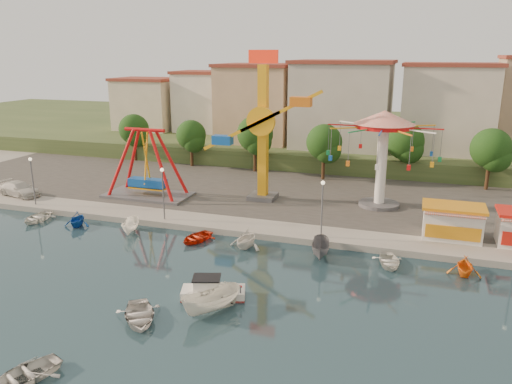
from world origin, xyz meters
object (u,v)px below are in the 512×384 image
at_px(wave_swinger, 383,137).
at_px(cabin_motorboat, 212,292).
at_px(rowboat_a, 139,315).
at_px(skiff, 211,301).
at_px(kamikaze_tower, 266,132).
at_px(van, 19,189).
at_px(pirate_ship_ride, 147,164).

height_order(wave_swinger, cabin_motorboat, wave_swinger).
height_order(wave_swinger, rowboat_a, wave_swinger).
height_order(cabin_motorboat, rowboat_a, cabin_motorboat).
height_order(cabin_motorboat, skiff, skiff).
relative_size(wave_swinger, cabin_motorboat, 2.43).
bearing_deg(kamikaze_tower, rowboat_a, -90.27).
xyz_separation_m(cabin_motorboat, van, (-30.97, 15.09, 0.99)).
bearing_deg(rowboat_a, skiff, -3.50).
bearing_deg(van, kamikaze_tower, -63.09).
distance_m(pirate_ship_ride, van, 15.43).
xyz_separation_m(kamikaze_tower, skiff, (3.92, -24.77, -7.45)).
xyz_separation_m(wave_swinger, cabin_motorboat, (-9.41, -24.23, -7.77)).
bearing_deg(cabin_motorboat, pirate_ship_ride, 112.08).
xyz_separation_m(kamikaze_tower, rowboat_a, (-0.13, -27.19, -7.90)).
bearing_deg(kamikaze_tower, wave_swinger, 7.22).
height_order(kamikaze_tower, wave_swinger, kamikaze_tower).
height_order(wave_swinger, van, wave_swinger).
distance_m(kamikaze_tower, cabin_motorboat, 24.18).
relative_size(pirate_ship_ride, cabin_motorboat, 2.09).
bearing_deg(wave_swinger, rowboat_a, -113.61).
bearing_deg(rowboat_a, van, 110.36).
distance_m(cabin_motorboat, van, 34.47).
height_order(wave_swinger, skiff, wave_swinger).
height_order(cabin_motorboat, van, van).
xyz_separation_m(wave_swinger, van, (-40.39, -9.14, -6.78)).
relative_size(rowboat_a, van, 0.73).
distance_m(kamikaze_tower, van, 29.76).
height_order(pirate_ship_ride, skiff, pirate_ship_ride).
xyz_separation_m(pirate_ship_ride, rowboat_a, (13.37, -24.18, -3.97)).
xyz_separation_m(pirate_ship_ride, van, (-14.44, -4.55, -2.98)).
xyz_separation_m(wave_swinger, rowboat_a, (-12.57, -28.77, -7.77)).
bearing_deg(kamikaze_tower, skiff, -81.01).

